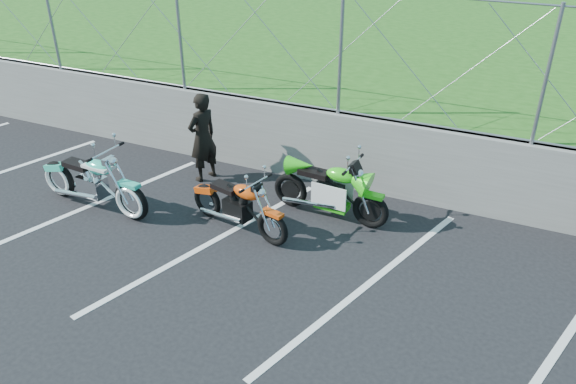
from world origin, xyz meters
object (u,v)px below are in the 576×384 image
at_px(sportbike_green, 331,192).
at_px(person_standing, 203,137).
at_px(cruiser_turquoise, 94,184).
at_px(naked_orange, 239,207).

relative_size(sportbike_green, person_standing, 1.23).
bearing_deg(cruiser_turquoise, sportbike_green, 24.33).
xyz_separation_m(cruiser_turquoise, person_standing, (1.05, 1.60, 0.35)).
distance_m(cruiser_turquoise, sportbike_green, 3.77).
height_order(cruiser_turquoise, sportbike_green, cruiser_turquoise).
distance_m(cruiser_turquoise, naked_orange, 2.46).
bearing_deg(naked_orange, cruiser_turquoise, -157.87).
distance_m(sportbike_green, person_standing, 2.53).
xyz_separation_m(naked_orange, person_standing, (-1.38, 1.23, 0.40)).
xyz_separation_m(naked_orange, sportbike_green, (1.11, 0.93, 0.04)).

